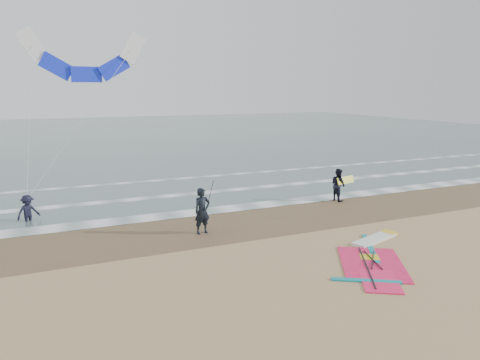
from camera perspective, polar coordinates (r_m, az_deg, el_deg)
name	(u,v)px	position (r m, az deg, el deg)	size (l,w,h in m)	color
ground	(319,271)	(14.90, 10.45, -11.79)	(120.00, 120.00, 0.00)	tan
sea_water	(121,135)	(60.11, -15.53, 5.84)	(120.00, 80.00, 0.02)	#47605E
wet_sand_band	(247,221)	(19.84, 0.91, -5.49)	(120.00, 5.00, 0.01)	brown
foam_waterline	(215,198)	(23.81, -3.40, -2.47)	(120.00, 9.15, 0.02)	white
windsurf_rig	(374,256)	(16.47, 17.46, -9.68)	(5.10, 4.83, 0.12)	white
person_standing	(202,211)	(17.98, -5.06, -4.14)	(0.71, 0.47, 1.96)	black
person_walking	(338,185)	(23.86, 12.95, -0.61)	(0.86, 0.67, 1.78)	black
person_wading	(27,205)	(21.79, -26.49, -2.98)	(1.04, 0.60, 1.62)	black
held_pole	(209,200)	(17.95, -4.17, -2.64)	(0.17, 0.86, 1.82)	black
carried_kiteboard	(346,180)	(23.96, 13.89, -0.02)	(1.30, 0.51, 0.39)	yellow
surf_kite	(85,61)	(24.92, -19.93, 14.75)	(6.54, 3.87, 8.05)	white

